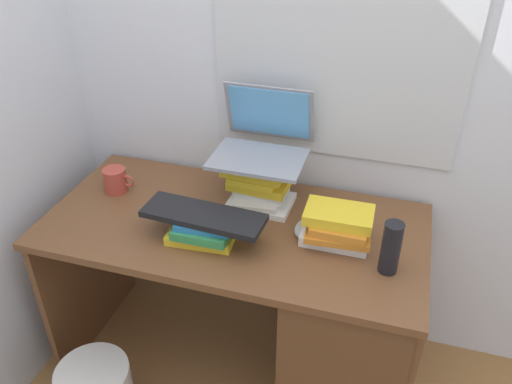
{
  "coord_description": "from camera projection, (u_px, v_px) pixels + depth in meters",
  "views": [
    {
      "loc": [
        0.52,
        -1.43,
        1.85
      ],
      "look_at": [
        0.1,
        -0.05,
        0.92
      ],
      "focal_mm": 36.49,
      "sensor_mm": 36.0,
      "label": 1
    }
  ],
  "objects": [
    {
      "name": "book_stack_keyboard_riser",
      "position": [
        204.0,
        230.0,
        1.77
      ],
      "size": [
        0.24,
        0.17,
        0.09
      ],
      "color": "yellow",
      "rests_on": "desk"
    },
    {
      "name": "book_stack_side",
      "position": [
        338.0,
        226.0,
        1.75
      ],
      "size": [
        0.24,
        0.18,
        0.13
      ],
      "color": "white",
      "rests_on": "desk"
    },
    {
      "name": "wall_back",
      "position": [
        265.0,
        39.0,
        1.88
      ],
      "size": [
        6.0,
        0.06,
        2.6
      ],
      "color": "silver",
      "rests_on": "ground"
    },
    {
      "name": "laptop",
      "position": [
        263.0,
        139.0,
        1.9
      ],
      "size": [
        0.33,
        0.3,
        0.24
      ],
      "color": "gray",
      "rests_on": "book_stack_tall"
    },
    {
      "name": "mug",
      "position": [
        116.0,
        180.0,
        2.04
      ],
      "size": [
        0.13,
        0.09,
        0.1
      ],
      "color": "#B23F33",
      "rests_on": "desk"
    },
    {
      "name": "water_bottle",
      "position": [
        391.0,
        248.0,
        1.61
      ],
      "size": [
        0.06,
        0.06,
        0.18
      ],
      "primitive_type": "cylinder",
      "color": "black",
      "rests_on": "desk"
    },
    {
      "name": "desk",
      "position": [
        321.0,
        315.0,
        1.95
      ],
      "size": [
        1.37,
        0.67,
        0.74
      ],
      "color": "brown",
      "rests_on": "ground"
    },
    {
      "name": "computer_mouse",
      "position": [
        303.0,
        229.0,
        1.82
      ],
      "size": [
        0.06,
        0.1,
        0.04
      ],
      "primitive_type": "ellipsoid",
      "color": "#A5A8AD",
      "rests_on": "desk"
    },
    {
      "name": "ground_plane",
      "position": [
        238.0,
        359.0,
        2.28
      ],
      "size": [
        6.0,
        6.0,
        0.0
      ],
      "primitive_type": "plane",
      "color": "olive"
    },
    {
      "name": "wall_left",
      "position": [
        4.0,
        50.0,
        1.77
      ],
      "size": [
        0.05,
        6.0,
        2.6
      ],
      "primitive_type": "cube",
      "color": "silver",
      "rests_on": "ground"
    },
    {
      "name": "book_stack_tall",
      "position": [
        259.0,
        185.0,
        1.93
      ],
      "size": [
        0.26,
        0.19,
        0.19
      ],
      "color": "white",
      "rests_on": "desk"
    },
    {
      "name": "keyboard",
      "position": [
        204.0,
        216.0,
        1.75
      ],
      "size": [
        0.43,
        0.17,
        0.02
      ],
      "primitive_type": "cube",
      "rotation": [
        0.0,
        0.0,
        -0.06
      ],
      "color": "black",
      "rests_on": "book_stack_keyboard_riser"
    }
  ]
}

